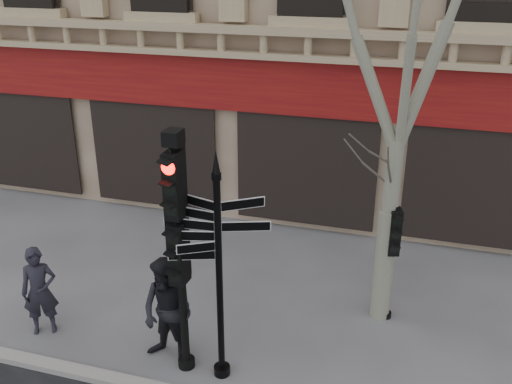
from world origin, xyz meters
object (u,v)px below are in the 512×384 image
fingerpost (218,232)px  traffic_signal_main (179,227)px  pedestrian_b (168,312)px  pedestrian_a (40,291)px  traffic_signal_secondary (393,243)px

fingerpost → traffic_signal_main: traffic_signal_main is taller
pedestrian_b → fingerpost: bearing=8.3°
traffic_signal_main → pedestrian_b: traffic_signal_main is taller
fingerpost → pedestrian_a: size_ratio=2.30×
traffic_signal_main → traffic_signal_secondary: size_ratio=1.81×
fingerpost → traffic_signal_secondary: fingerpost is taller
fingerpost → pedestrian_a: 3.93m
traffic_signal_secondary → pedestrian_b: (-3.40, -2.32, -0.62)m
traffic_signal_secondary → pedestrian_b: 4.16m
traffic_signal_secondary → pedestrian_a: 6.40m
pedestrian_a → pedestrian_b: pedestrian_b is taller
traffic_signal_main → traffic_signal_secondary: 4.04m
pedestrian_b → traffic_signal_main: bearing=0.5°
fingerpost → traffic_signal_main: bearing=169.9°
traffic_signal_main → pedestrian_b: (-0.31, 0.07, -1.64)m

